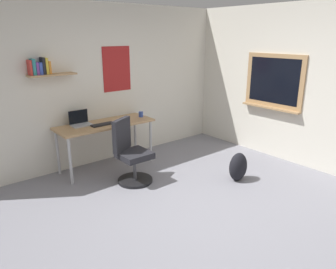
{
  "coord_description": "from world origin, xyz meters",
  "views": [
    {
      "loc": [
        -2.5,
        -2.36,
        2.11
      ],
      "look_at": [
        0.04,
        0.73,
        0.85
      ],
      "focal_mm": 34.1,
      "sensor_mm": 36.0,
      "label": 1
    }
  ],
  "objects_px": {
    "keyboard": "(103,124)",
    "office_chair": "(131,155)",
    "laptop": "(80,122)",
    "computer_mouse": "(118,121)",
    "backpack": "(238,167)",
    "desk": "(105,128)",
    "coffee_mug": "(141,114)"
  },
  "relations": [
    {
      "from": "computer_mouse",
      "to": "backpack",
      "type": "xyz_separation_m",
      "value": [
        1.06,
        -1.63,
        -0.55
      ]
    },
    {
      "from": "office_chair",
      "to": "computer_mouse",
      "type": "xyz_separation_m",
      "value": [
        0.19,
        0.63,
        0.36
      ]
    },
    {
      "from": "laptop",
      "to": "backpack",
      "type": "bearing_deg",
      "value": -48.85
    },
    {
      "from": "coffee_mug",
      "to": "backpack",
      "type": "bearing_deg",
      "value": -70.85
    },
    {
      "from": "keyboard",
      "to": "backpack",
      "type": "distance_m",
      "value": 2.18
    },
    {
      "from": "office_chair",
      "to": "laptop",
      "type": "distance_m",
      "value": 1.0
    },
    {
      "from": "laptop",
      "to": "coffee_mug",
      "type": "distance_m",
      "value": 1.04
    },
    {
      "from": "laptop",
      "to": "coffee_mug",
      "type": "bearing_deg",
      "value": -9.28
    },
    {
      "from": "laptop",
      "to": "keyboard",
      "type": "height_order",
      "value": "laptop"
    },
    {
      "from": "keyboard",
      "to": "coffee_mug",
      "type": "bearing_deg",
      "value": 3.78
    },
    {
      "from": "computer_mouse",
      "to": "backpack",
      "type": "relative_size",
      "value": 0.24
    },
    {
      "from": "office_chair",
      "to": "backpack",
      "type": "relative_size",
      "value": 2.18
    },
    {
      "from": "desk",
      "to": "coffee_mug",
      "type": "height_order",
      "value": "coffee_mug"
    },
    {
      "from": "computer_mouse",
      "to": "backpack",
      "type": "height_order",
      "value": "computer_mouse"
    },
    {
      "from": "desk",
      "to": "computer_mouse",
      "type": "relative_size",
      "value": 14.99
    },
    {
      "from": "desk",
      "to": "keyboard",
      "type": "bearing_deg",
      "value": -136.29
    },
    {
      "from": "computer_mouse",
      "to": "backpack",
      "type": "bearing_deg",
      "value": -56.92
    },
    {
      "from": "desk",
      "to": "coffee_mug",
      "type": "bearing_deg",
      "value": -2.07
    },
    {
      "from": "laptop",
      "to": "computer_mouse",
      "type": "distance_m",
      "value": 0.6
    },
    {
      "from": "office_chair",
      "to": "coffee_mug",
      "type": "relative_size",
      "value": 10.33
    },
    {
      "from": "coffee_mug",
      "to": "backpack",
      "type": "relative_size",
      "value": 0.21
    },
    {
      "from": "office_chair",
      "to": "keyboard",
      "type": "bearing_deg",
      "value": 98.27
    },
    {
      "from": "office_chair",
      "to": "computer_mouse",
      "type": "distance_m",
      "value": 0.75
    },
    {
      "from": "computer_mouse",
      "to": "desk",
      "type": "bearing_deg",
      "value": 159.75
    },
    {
      "from": "keyboard",
      "to": "office_chair",
      "type": "bearing_deg",
      "value": -81.73
    },
    {
      "from": "desk",
      "to": "laptop",
      "type": "relative_size",
      "value": 5.03
    },
    {
      "from": "coffee_mug",
      "to": "backpack",
      "type": "xyz_separation_m",
      "value": [
        0.58,
        -1.68,
        -0.58
      ]
    },
    {
      "from": "laptop",
      "to": "computer_mouse",
      "type": "height_order",
      "value": "laptop"
    },
    {
      "from": "desk",
      "to": "backpack",
      "type": "relative_size",
      "value": 3.58
    },
    {
      "from": "coffee_mug",
      "to": "desk",
      "type": "bearing_deg",
      "value": 177.93
    },
    {
      "from": "desk",
      "to": "backpack",
      "type": "height_order",
      "value": "desk"
    },
    {
      "from": "computer_mouse",
      "to": "coffee_mug",
      "type": "relative_size",
      "value": 1.13
    }
  ]
}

